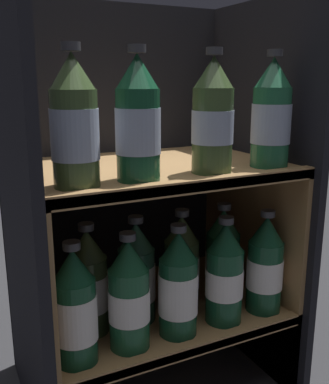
{
  "coord_description": "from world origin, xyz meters",
  "views": [
    {
      "loc": [
        -0.41,
        -0.68,
        0.72
      ],
      "look_at": [
        0.0,
        0.14,
        0.49
      ],
      "focal_mm": 42.0,
      "sensor_mm": 36.0,
      "label": 1
    }
  ],
  "objects_px": {
    "bottle_upper_front_3": "(271,116)",
    "bottle_lower_back_3": "(223,257)",
    "bottle_lower_front_1": "(129,297)",
    "bottle_lower_front_2": "(178,287)",
    "bottle_lower_back_2": "(181,265)",
    "bottle_lower_back_1": "(137,275)",
    "bottle_upper_front_1": "(138,122)",
    "bottle_lower_back_0": "(89,285)",
    "bottle_upper_front_2": "(213,119)",
    "bottle_lower_front_3": "(224,275)",
    "bottle_upper_front_0": "(75,125)",
    "bottle_lower_front_0": "(75,310)",
    "bottle_lower_front_4": "(265,266)"
  },
  "relations": [
    {
      "from": "bottle_lower_front_1",
      "to": "bottle_lower_front_3",
      "type": "bearing_deg",
      "value": 0.0
    },
    {
      "from": "bottle_upper_front_3",
      "to": "bottle_lower_front_1",
      "type": "distance_m",
      "value": 0.47
    },
    {
      "from": "bottle_lower_back_3",
      "to": "bottle_lower_back_1",
      "type": "bearing_deg",
      "value": 180.0
    },
    {
      "from": "bottle_upper_front_0",
      "to": "bottle_lower_front_3",
      "type": "height_order",
      "value": "bottle_upper_front_0"
    },
    {
      "from": "bottle_upper_front_1",
      "to": "bottle_lower_front_0",
      "type": "distance_m",
      "value": 0.36
    },
    {
      "from": "bottle_upper_front_1",
      "to": "bottle_lower_front_0",
      "type": "xyz_separation_m",
      "value": [
        -0.13,
        0.0,
        -0.34
      ]
    },
    {
      "from": "bottle_upper_front_0",
      "to": "bottle_lower_front_2",
      "type": "relative_size",
      "value": 1.0
    },
    {
      "from": "bottle_lower_front_0",
      "to": "bottle_lower_front_1",
      "type": "relative_size",
      "value": 1.0
    },
    {
      "from": "bottle_upper_front_3",
      "to": "bottle_lower_back_3",
      "type": "xyz_separation_m",
      "value": [
        -0.05,
        0.09,
        -0.34
      ]
    },
    {
      "from": "bottle_lower_front_1",
      "to": "bottle_lower_back_2",
      "type": "xyz_separation_m",
      "value": [
        0.17,
        0.09,
        -0.0
      ]
    },
    {
      "from": "bottle_lower_front_3",
      "to": "bottle_lower_front_4",
      "type": "height_order",
      "value": "same"
    },
    {
      "from": "bottle_upper_front_1",
      "to": "bottle_upper_front_3",
      "type": "bearing_deg",
      "value": 0.0
    },
    {
      "from": "bottle_upper_front_3",
      "to": "bottle_lower_front_3",
      "type": "height_order",
      "value": "bottle_upper_front_3"
    },
    {
      "from": "bottle_lower_front_3",
      "to": "bottle_lower_back_0",
      "type": "relative_size",
      "value": 1.0
    },
    {
      "from": "bottle_upper_front_0",
      "to": "bottle_lower_back_1",
      "type": "distance_m",
      "value": 0.38
    },
    {
      "from": "bottle_lower_back_1",
      "to": "bottle_lower_back_2",
      "type": "xyz_separation_m",
      "value": [
        0.11,
        0.0,
        0.0
      ]
    },
    {
      "from": "bottle_lower_front_0",
      "to": "bottle_lower_front_2",
      "type": "height_order",
      "value": "same"
    },
    {
      "from": "bottle_lower_front_1",
      "to": "bottle_lower_back_3",
      "type": "relative_size",
      "value": 1.0
    },
    {
      "from": "bottle_lower_back_1",
      "to": "bottle_lower_back_3",
      "type": "bearing_deg",
      "value": 0.0
    },
    {
      "from": "bottle_upper_front_0",
      "to": "bottle_lower_front_1",
      "type": "bearing_deg",
      "value": -0.0
    },
    {
      "from": "bottle_lower_front_1",
      "to": "bottle_lower_back_1",
      "type": "distance_m",
      "value": 0.1
    },
    {
      "from": "bottle_upper_front_0",
      "to": "bottle_lower_front_4",
      "type": "distance_m",
      "value": 0.54
    },
    {
      "from": "bottle_upper_front_2",
      "to": "bottle_lower_front_1",
      "type": "height_order",
      "value": "bottle_upper_front_2"
    },
    {
      "from": "bottle_lower_back_1",
      "to": "bottle_lower_front_3",
      "type": "bearing_deg",
      "value": -28.1
    },
    {
      "from": "bottle_lower_front_0",
      "to": "bottle_lower_back_1",
      "type": "xyz_separation_m",
      "value": [
        0.16,
        0.09,
        0.0
      ]
    },
    {
      "from": "bottle_lower_back_1",
      "to": "bottle_lower_back_3",
      "type": "xyz_separation_m",
      "value": [
        0.22,
        0.0,
        0.0
      ]
    },
    {
      "from": "bottle_lower_front_3",
      "to": "bottle_lower_back_3",
      "type": "relative_size",
      "value": 1.0
    },
    {
      "from": "bottle_lower_front_1",
      "to": "bottle_lower_front_2",
      "type": "height_order",
      "value": "same"
    },
    {
      "from": "bottle_lower_front_4",
      "to": "bottle_lower_back_2",
      "type": "height_order",
      "value": "same"
    },
    {
      "from": "bottle_lower_front_3",
      "to": "bottle_lower_back_0",
      "type": "xyz_separation_m",
      "value": [
        -0.28,
        0.09,
        -0.0
      ]
    },
    {
      "from": "bottle_upper_front_1",
      "to": "bottle_lower_back_2",
      "type": "bearing_deg",
      "value": 32.43
    },
    {
      "from": "bottle_upper_front_3",
      "to": "bottle_lower_back_3",
      "type": "relative_size",
      "value": 1.0
    },
    {
      "from": "bottle_lower_front_4",
      "to": "bottle_lower_back_3",
      "type": "xyz_separation_m",
      "value": [
        -0.05,
        0.09,
        0.0
      ]
    },
    {
      "from": "bottle_upper_front_2",
      "to": "bottle_lower_front_3",
      "type": "distance_m",
      "value": 0.34
    },
    {
      "from": "bottle_upper_front_1",
      "to": "bottle_lower_back_2",
      "type": "height_order",
      "value": "bottle_upper_front_1"
    },
    {
      "from": "bottle_lower_front_3",
      "to": "bottle_lower_back_1",
      "type": "distance_m",
      "value": 0.19
    },
    {
      "from": "bottle_lower_back_0",
      "to": "bottle_upper_front_0",
      "type": "bearing_deg",
      "value": -112.79
    },
    {
      "from": "bottle_lower_front_3",
      "to": "bottle_upper_front_0",
      "type": "bearing_deg",
      "value": 180.0
    },
    {
      "from": "bottle_lower_front_0",
      "to": "bottle_upper_front_3",
      "type": "bearing_deg",
      "value": -0.0
    },
    {
      "from": "bottle_lower_front_0",
      "to": "bottle_lower_front_2",
      "type": "distance_m",
      "value": 0.22
    },
    {
      "from": "bottle_lower_front_0",
      "to": "bottle_lower_front_1",
      "type": "bearing_deg",
      "value": -0.0
    },
    {
      "from": "bottle_upper_front_1",
      "to": "bottle_lower_front_1",
      "type": "distance_m",
      "value": 0.34
    },
    {
      "from": "bottle_upper_front_0",
      "to": "bottle_upper_front_2",
      "type": "xyz_separation_m",
      "value": [
        0.27,
        -0.0,
        0.0
      ]
    },
    {
      "from": "bottle_lower_front_2",
      "to": "bottle_lower_back_2",
      "type": "bearing_deg",
      "value": 57.63
    },
    {
      "from": "bottle_lower_back_0",
      "to": "bottle_lower_back_1",
      "type": "relative_size",
      "value": 1.0
    },
    {
      "from": "bottle_upper_front_1",
      "to": "bottle_lower_back_3",
      "type": "relative_size",
      "value": 1.0
    },
    {
      "from": "bottle_upper_front_1",
      "to": "bottle_lower_back_3",
      "type": "xyz_separation_m",
      "value": [
        0.25,
        0.09,
        -0.34
      ]
    },
    {
      "from": "bottle_upper_front_1",
      "to": "bottle_lower_back_0",
      "type": "relative_size",
      "value": 1.0
    },
    {
      "from": "bottle_lower_front_1",
      "to": "bottle_upper_front_1",
      "type": "bearing_deg",
      "value": 0.0
    },
    {
      "from": "bottle_lower_back_3",
      "to": "bottle_lower_front_4",
      "type": "bearing_deg",
      "value": -58.56
    }
  ]
}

